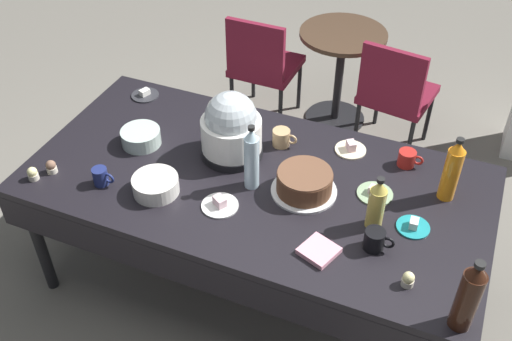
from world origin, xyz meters
name	(u,v)px	position (x,y,z in m)	size (l,w,h in m)	color
ground	(256,279)	(0.00, 0.00, 0.00)	(9.00, 9.00, 0.00)	slate
potluck_table	(256,188)	(0.00, 0.00, 0.69)	(2.20, 1.10, 0.75)	black
frosted_layer_cake	(305,182)	(0.24, 0.00, 0.81)	(0.31, 0.31, 0.12)	silver
slow_cooker	(231,128)	(-0.18, 0.13, 0.91)	(0.31, 0.31, 0.35)	black
glass_salad_bowl	(141,137)	(-0.65, 0.03, 0.79)	(0.20, 0.20, 0.08)	#B2C6BC
ceramic_snack_bowl	(156,185)	(-0.39, -0.27, 0.79)	(0.22, 0.22, 0.08)	silver
dessert_plate_teal	(413,226)	(0.76, -0.04, 0.76)	(0.15, 0.15, 0.05)	teal
dessert_plate_cream	(351,148)	(0.36, 0.38, 0.76)	(0.16, 0.16, 0.05)	beige
dessert_plate_white	(220,204)	(-0.08, -0.24, 0.76)	(0.17, 0.17, 0.05)	white
dessert_plate_charcoal	(145,94)	(-0.86, 0.41, 0.76)	(0.16, 0.16, 0.04)	#2D2D33
dessert_plate_sage	(375,193)	(0.55, 0.11, 0.76)	(0.17, 0.17, 0.04)	#8CA87F
cupcake_lemon	(408,279)	(0.80, -0.36, 0.78)	(0.05, 0.05, 0.07)	beige
cupcake_rose	(33,174)	(-0.98, -0.41, 0.78)	(0.05, 0.05, 0.07)	beige
cupcake_mint	(51,167)	(-0.93, -0.34, 0.78)	(0.05, 0.05, 0.07)	beige
soda_bottle_ginger_ale	(377,204)	(0.59, -0.09, 0.87)	(0.07, 0.07, 0.27)	gold
soda_bottle_cola	(468,297)	(1.01, -0.46, 0.91)	(0.09, 0.09, 0.34)	#33190F
soda_bottle_water	(252,159)	(0.00, -0.05, 0.91)	(0.07, 0.07, 0.34)	silver
soda_bottle_orange_juice	(452,171)	(0.85, 0.22, 0.91)	(0.08, 0.08, 0.33)	orange
coffee_mug_black	(375,240)	(0.63, -0.21, 0.80)	(0.13, 0.09, 0.09)	black
coffee_mug_navy	(101,177)	(-0.65, -0.32, 0.79)	(0.11, 0.07, 0.09)	navy
coffee_mug_tan	(282,138)	(0.02, 0.29, 0.79)	(0.13, 0.09, 0.09)	tan
coffee_mug_red	(407,158)	(0.64, 0.38, 0.79)	(0.12, 0.09, 0.08)	#B2231E
paper_napkin_stack	(319,251)	(0.42, -0.33, 0.76)	(0.14, 0.14, 0.02)	pink
maroon_chair_left	(262,63)	(-0.55, 1.43, 0.49)	(0.45, 0.45, 0.85)	maroon
maroon_chair_right	(395,91)	(0.39, 1.43, 0.49)	(0.50, 0.50, 0.85)	maroon
round_cafe_table	(341,61)	(-0.05, 1.65, 0.50)	(0.60, 0.60, 0.72)	#473323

